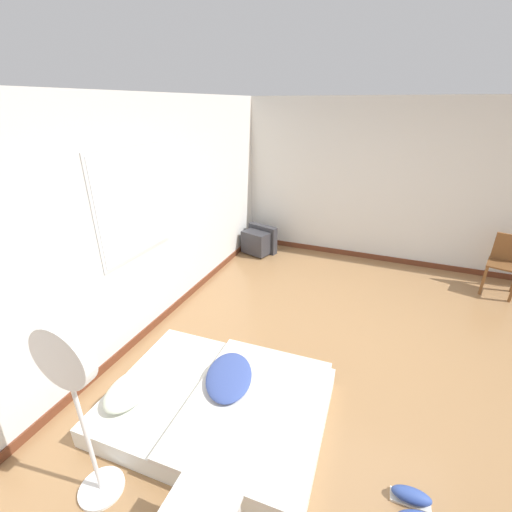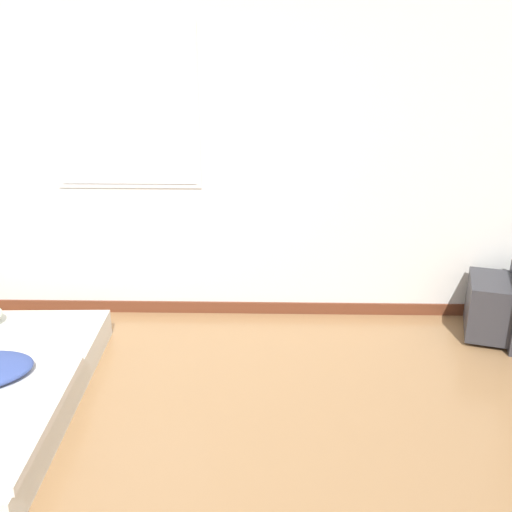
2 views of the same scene
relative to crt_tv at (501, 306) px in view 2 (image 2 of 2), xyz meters
name	(u,v)px [view 2 (image 2 of 2)]	position (x,y,z in m)	size (l,w,h in m)	color
wall_back	(175,145)	(-2.29, 0.38, 1.06)	(7.99, 0.08, 2.60)	silver
crt_tv	(501,306)	(0.00, 0.00, 0.00)	(0.53, 0.61, 0.49)	#333338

